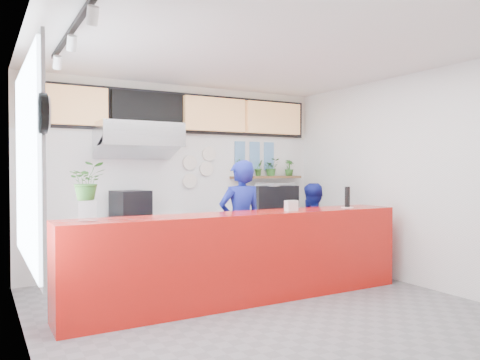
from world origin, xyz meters
name	(u,v)px	position (x,y,z in m)	size (l,w,h in m)	color
floor	(262,309)	(0.00, 0.00, 0.00)	(5.00, 5.00, 0.00)	slate
ceiling	(262,52)	(0.00, 0.00, 3.00)	(5.00, 5.00, 0.00)	silver
wall_back	(180,178)	(0.00, 2.50, 1.50)	(5.00, 5.00, 0.00)	white
wall_left	(27,185)	(-2.50, 0.00, 1.50)	(5.00, 5.00, 0.00)	white
wall_right	(411,179)	(2.50, 0.00, 1.50)	(5.00, 5.00, 0.00)	white
service_counter	(245,257)	(0.00, 0.40, 0.55)	(4.50, 0.60, 1.10)	red
cream_band	(181,110)	(0.00, 2.49, 2.60)	(5.00, 0.02, 0.80)	beige
prep_bench	(138,249)	(-0.80, 2.20, 0.45)	(1.80, 0.60, 0.90)	#B2B5BA
panini_oven	(131,205)	(-0.91, 2.20, 1.11)	(0.47, 0.47, 0.42)	black
extraction_hood	(139,135)	(-0.80, 2.15, 2.15)	(1.20, 0.70, 0.35)	#B2B5BA
hood_lip	(139,148)	(-0.80, 2.15, 1.95)	(1.20, 0.70, 0.08)	#B2B5BA
right_bench	(268,238)	(1.50, 2.20, 0.45)	(1.80, 0.60, 0.90)	#B2B5BA
espresso_machine	(275,199)	(1.65, 2.20, 1.13)	(0.71, 0.51, 0.46)	black
espresso_tray	(275,184)	(1.65, 2.20, 1.38)	(0.61, 0.42, 0.06)	#A4A7AB
herb_shelf	(267,177)	(1.60, 2.40, 1.50)	(1.40, 0.18, 0.04)	brown
menu_board_far_left	(68,105)	(-1.75, 2.38, 2.55)	(1.10, 0.10, 0.55)	tan
menu_board_mid_left	(147,110)	(-0.59, 2.38, 2.55)	(1.10, 0.10, 0.55)	black
menu_board_mid_right	(215,114)	(0.57, 2.38, 2.55)	(1.10, 0.10, 0.55)	tan
menu_board_far_right	(273,118)	(1.73, 2.38, 2.55)	(1.10, 0.10, 0.55)	tan
soffit	(181,113)	(0.00, 2.46, 2.55)	(4.80, 0.04, 0.65)	black
window_pane	(27,163)	(-2.47, 0.30, 1.70)	(0.04, 2.20, 1.90)	silver
window_frame	(29,163)	(-2.45, 0.30, 1.70)	(0.03, 2.30, 2.00)	#B2B5BA
wall_clock_rim	(43,113)	(-2.46, -0.90, 2.05)	(0.30, 0.30, 0.05)	black
wall_clock_face	(47,114)	(-2.43, -0.90, 2.05)	(0.26, 0.26, 0.02)	white
track_rail	(72,30)	(-2.10, 0.00, 2.94)	(0.05, 2.40, 0.04)	black
dec_plate_a	(190,163)	(0.15, 2.47, 1.75)	(0.24, 0.24, 0.03)	silver
dec_plate_b	(206,169)	(0.45, 2.47, 1.65)	(0.24, 0.24, 0.03)	silver
dec_plate_c	(190,181)	(0.15, 2.47, 1.45)	(0.24, 0.24, 0.03)	silver
dec_plate_d	(209,154)	(0.50, 2.47, 1.90)	(0.24, 0.24, 0.03)	silver
photo_frame_a	(240,149)	(1.10, 2.48, 2.00)	(0.20, 0.02, 0.25)	#598CBF
photo_frame_b	(255,149)	(1.40, 2.48, 2.00)	(0.20, 0.02, 0.25)	#598CBF
photo_frame_c	(269,149)	(1.70, 2.48, 2.00)	(0.20, 0.02, 0.25)	#598CBF
photo_frame_d	(240,163)	(1.10, 2.48, 1.75)	(0.20, 0.02, 0.25)	#598CBF
photo_frame_e	(255,163)	(1.40, 2.48, 1.75)	(0.20, 0.02, 0.25)	#598CBF
photo_frame_f	(269,163)	(1.70, 2.48, 1.75)	(0.20, 0.02, 0.25)	#598CBF
staff_center	(241,224)	(0.29, 1.02, 0.88)	(0.64, 0.42, 1.76)	navy
staff_right	(311,230)	(1.51, 1.02, 0.71)	(0.69, 0.54, 1.43)	navy
herb_a	(241,168)	(1.07, 2.40, 1.67)	(0.16, 0.11, 0.30)	#2A5E20
herb_b	(259,168)	(1.44, 2.40, 1.66)	(0.16, 0.13, 0.29)	#2A5E20
herb_c	(272,167)	(1.70, 2.40, 1.68)	(0.28, 0.24, 0.31)	#2A5E20
herb_d	(289,168)	(2.09, 2.40, 1.67)	(0.16, 0.15, 0.29)	#2A5E20
glass_vase	(87,211)	(-1.90, 0.34, 1.22)	(0.19, 0.19, 0.23)	silver
basil_vase	(87,181)	(-1.90, 0.34, 1.52)	(0.36, 0.31, 0.40)	#2A5E20
napkin_holder	(291,206)	(0.64, 0.32, 1.17)	(0.16, 0.10, 0.14)	silver
white_plate	(347,208)	(1.60, 0.32, 1.11)	(0.17, 0.17, 0.01)	silver
pepper_mill	(347,197)	(1.60, 0.32, 1.26)	(0.07, 0.07, 0.28)	black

